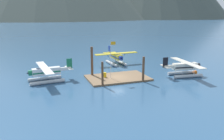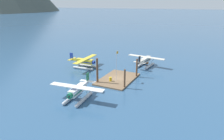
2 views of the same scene
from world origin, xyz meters
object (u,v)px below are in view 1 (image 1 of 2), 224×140
(fuel_drum, at_px, (105,75))
(seaplane_white_port_fwd, at_px, (46,73))
(seaplane_cream_stbd_aft, at_px, (185,68))
(flagpole, at_px, (111,56))
(seaplane_yellow_bow_right, at_px, (116,58))
(mooring_buoy, at_px, (195,72))

(fuel_drum, distance_m, seaplane_white_port_fwd, 10.42)
(fuel_drum, bearing_deg, seaplane_white_port_fwd, 171.61)
(fuel_drum, xyz_separation_m, seaplane_white_port_fwd, (-10.28, 1.52, 0.84))
(fuel_drum, height_order, seaplane_cream_stbd_aft, seaplane_cream_stbd_aft)
(flagpole, distance_m, fuel_drum, 3.99)
(seaplane_white_port_fwd, bearing_deg, fuel_drum, -8.39)
(flagpole, bearing_deg, fuel_drum, 130.40)
(seaplane_yellow_bow_right, height_order, seaplane_cream_stbd_aft, same)
(seaplane_white_port_fwd, relative_size, seaplane_cream_stbd_aft, 1.00)
(mooring_buoy, xyz_separation_m, seaplane_yellow_bow_right, (-11.48, 13.97, 1.16))
(seaplane_yellow_bow_right, xyz_separation_m, seaplane_cream_stbd_aft, (8.77, -14.26, 0.00))
(flagpole, xyz_separation_m, seaplane_yellow_bow_right, (5.38, 11.90, -2.90))
(mooring_buoy, relative_size, seaplane_white_port_fwd, 0.08)
(seaplane_white_port_fwd, bearing_deg, seaplane_cream_stbd_aft, -11.00)
(mooring_buoy, relative_size, seaplane_cream_stbd_aft, 0.08)
(fuel_drum, height_order, mooring_buoy, fuel_drum)
(flagpole, relative_size, seaplane_cream_stbd_aft, 0.65)
(flagpole, height_order, fuel_drum, flagpole)
(fuel_drum, xyz_separation_m, seaplane_cream_stbd_aft, (15.05, -3.41, 0.84))
(mooring_buoy, distance_m, seaplane_white_port_fwd, 28.43)
(mooring_buoy, relative_size, seaplane_yellow_bow_right, 0.08)
(seaplane_yellow_bow_right, distance_m, seaplane_white_port_fwd, 19.00)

